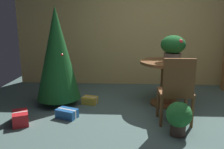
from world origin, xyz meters
TOP-DOWN VIEW (x-y plane):
  - ground_plane at (0.00, 0.00)m, footprint 6.60×6.60m
  - back_wall_panel at (0.00, 2.20)m, footprint 6.00×0.10m
  - round_dining_table at (0.18, 0.84)m, footprint 0.92×0.92m
  - flower_vase at (0.25, 0.80)m, footprint 0.41×0.41m
  - wooden_chair_near at (0.18, 0.03)m, footprint 0.47×0.40m
  - holiday_tree at (-1.70, 0.76)m, footprint 0.76×0.76m
  - gift_box_gold at (-1.16, 0.79)m, footprint 0.29×0.25m
  - gift_box_red at (-2.03, -0.10)m, footprint 0.32×0.37m
  - gift_box_blue at (-1.42, 0.16)m, footprint 0.36×0.29m
  - potted_plant at (0.15, -0.30)m, footprint 0.33×0.33m

SIDE VIEW (x-z plane):
  - ground_plane at x=0.00m, z-range 0.00..0.00m
  - gift_box_gold at x=-1.16m, z-range 0.00..0.13m
  - gift_box_blue at x=-1.42m, z-range 0.00..0.14m
  - gift_box_red at x=-2.03m, z-range 0.00..0.18m
  - potted_plant at x=0.15m, z-range 0.03..0.48m
  - round_dining_table at x=0.18m, z-range 0.13..0.91m
  - wooden_chair_near at x=0.18m, z-range 0.05..1.02m
  - holiday_tree at x=-1.70m, z-range 0.06..1.75m
  - flower_vase at x=0.25m, z-range 0.81..1.24m
  - back_wall_panel at x=0.00m, z-range 0.00..2.60m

